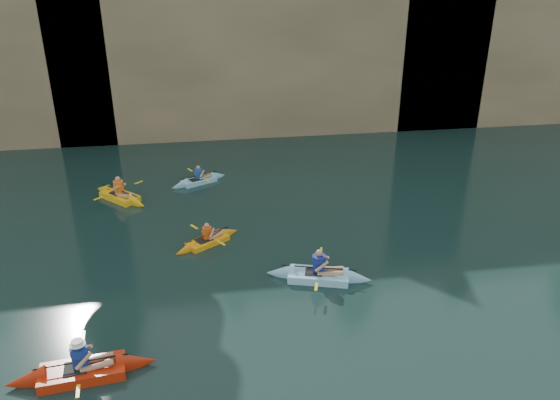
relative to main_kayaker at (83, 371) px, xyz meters
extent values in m
cube|color=tan|center=(5.82, 26.91, 5.82)|extent=(70.00, 16.00, 12.00)
cube|color=#947B59|center=(7.82, 19.51, 5.52)|extent=(24.00, 2.40, 11.40)
cube|color=black|center=(1.82, 18.86, 1.42)|extent=(3.50, 1.00, 3.20)
cube|color=black|center=(15.82, 18.86, 2.07)|extent=(5.00, 1.00, 4.50)
cube|color=red|center=(0.00, 0.00, -0.02)|extent=(2.90, 1.17, 0.32)
cone|color=red|center=(1.32, 0.14, -0.02)|extent=(1.08, 0.94, 0.84)
cone|color=red|center=(-1.32, -0.14, -0.02)|extent=(1.08, 0.94, 0.84)
cube|color=black|center=(-0.15, -0.02, 0.11)|extent=(0.60, 0.58, 0.04)
cube|color=navy|center=(0.00, 0.00, 0.42)|extent=(0.39, 0.27, 0.54)
sphere|color=tan|center=(0.00, 0.00, 0.81)|extent=(0.22, 0.22, 0.22)
cylinder|color=black|center=(0.00, 0.00, 0.28)|extent=(2.24, 0.28, 0.04)
cube|color=yellow|center=(-0.11, 1.02, 0.28)|extent=(0.12, 0.43, 0.02)
cube|color=yellow|center=(0.11, -1.02, 0.28)|extent=(0.12, 0.43, 0.02)
cylinder|color=white|center=(0.00, 0.00, 0.85)|extent=(0.39, 0.39, 0.11)
cube|color=orange|center=(3.30, 6.37, -0.07)|extent=(2.13, 1.72, 0.23)
cone|color=orange|center=(4.13, 6.92, -0.07)|extent=(0.97, 0.94, 0.63)
cone|color=orange|center=(2.47, 5.82, -0.07)|extent=(0.97, 0.94, 0.63)
cube|color=black|center=(3.18, 6.29, 0.02)|extent=(0.68, 0.63, 0.04)
cube|color=#DD5012|center=(3.30, 6.37, 0.26)|extent=(0.34, 0.31, 0.42)
sphere|color=tan|center=(3.30, 6.37, 0.57)|extent=(0.18, 0.18, 0.18)
cylinder|color=black|center=(3.30, 6.37, 0.19)|extent=(1.57, 1.06, 0.04)
cube|color=yellow|center=(2.84, 7.07, 0.19)|extent=(0.30, 0.39, 0.02)
cube|color=yellow|center=(3.76, 5.68, 0.19)|extent=(0.30, 0.39, 0.02)
cube|color=#94D8F7|center=(6.76, 3.44, -0.03)|extent=(2.77, 1.56, 0.30)
cone|color=#94D8F7|center=(7.95, 3.08, -0.03)|extent=(1.12, 1.05, 0.82)
cone|color=#94D8F7|center=(5.57, 3.79, -0.03)|extent=(1.12, 1.05, 0.82)
cube|color=black|center=(6.62, 3.48, 0.09)|extent=(0.67, 0.65, 0.04)
cube|color=navy|center=(6.76, 3.44, 0.41)|extent=(0.42, 0.34, 0.55)
sphere|color=tan|center=(6.76, 3.44, 0.80)|extent=(0.23, 0.23, 0.23)
cylinder|color=black|center=(6.76, 3.44, 0.26)|extent=(2.33, 0.72, 0.04)
cube|color=yellow|center=(7.07, 4.50, 0.26)|extent=(0.20, 0.43, 0.02)
cube|color=yellow|center=(6.45, 2.37, 0.26)|extent=(0.20, 0.43, 0.02)
cube|color=yellow|center=(-0.28, 10.88, -0.04)|extent=(2.30, 2.32, 0.29)
cone|color=yellow|center=(0.53, 10.06, -0.04)|extent=(1.17, 1.17, 0.79)
cone|color=yellow|center=(-1.08, 11.70, -0.04)|extent=(1.17, 1.17, 0.79)
cube|color=black|center=(-0.38, 10.99, 0.08)|extent=(0.74, 0.74, 0.04)
cube|color=orange|center=(-0.28, 10.88, 0.38)|extent=(0.42, 0.42, 0.53)
sphere|color=tan|center=(-0.28, 10.88, 0.76)|extent=(0.22, 0.22, 0.22)
cylinder|color=black|center=(-0.28, 10.88, 0.25)|extent=(1.65, 1.68, 0.04)
cube|color=yellow|center=(0.48, 11.63, 0.25)|extent=(0.36, 0.35, 0.02)
cube|color=yellow|center=(-1.03, 10.14, 0.25)|extent=(0.36, 0.35, 0.02)
cube|color=#88CCE4|center=(3.10, 12.20, -0.06)|extent=(2.20, 1.57, 0.23)
cone|color=#88CCE4|center=(3.99, 12.66, -0.06)|extent=(0.96, 0.91, 0.64)
cone|color=#88CCE4|center=(2.21, 11.74, -0.06)|extent=(0.96, 0.91, 0.64)
cube|color=black|center=(2.97, 12.14, 0.02)|extent=(0.67, 0.61, 0.04)
cube|color=#1C4E9B|center=(3.10, 12.20, 0.27)|extent=(0.34, 0.30, 0.43)
sphere|color=tan|center=(3.10, 12.20, 0.57)|extent=(0.18, 0.18, 0.18)
cylinder|color=black|center=(3.10, 12.20, 0.19)|extent=(1.69, 0.89, 0.04)
cube|color=yellow|center=(2.72, 12.95, 0.19)|extent=(0.26, 0.41, 0.02)
cube|color=yellow|center=(3.49, 11.46, 0.19)|extent=(0.26, 0.41, 0.02)
camera|label=1|loc=(3.23, -11.19, 9.47)|focal=35.00mm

